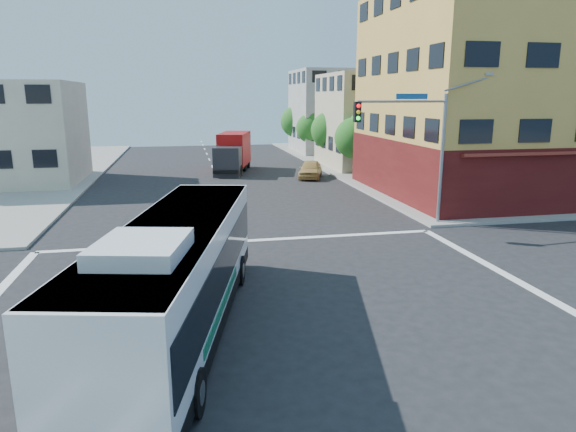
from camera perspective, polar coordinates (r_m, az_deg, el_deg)
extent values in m
plane|color=black|center=(16.20, -0.71, -11.88)|extent=(120.00, 120.00, 0.00)
cube|color=gray|center=(62.55, 25.86, 5.63)|extent=(50.00, 50.00, 0.15)
cube|color=gold|center=(40.01, 23.72, 12.29)|extent=(18.00, 15.00, 14.00)
cube|color=#521412|center=(40.30, 23.07, 5.19)|extent=(18.09, 15.08, 4.00)
cube|color=#B5A98A|center=(52.34, 10.86, 10.35)|extent=(12.00, 10.00, 9.00)
cube|color=#A3A39E|center=(65.49, 6.19, 11.47)|extent=(12.00, 10.00, 10.00)
cylinder|color=gray|center=(28.82, 16.71, 5.92)|extent=(0.18, 0.18, 7.00)
cylinder|color=gray|center=(27.30, 12.65, 12.31)|extent=(5.01, 0.62, 0.12)
cube|color=black|center=(26.17, 7.71, 11.39)|extent=(0.32, 0.30, 1.00)
sphere|color=#FF0C0C|center=(26.00, 7.85, 12.04)|extent=(0.20, 0.20, 0.20)
sphere|color=yellow|center=(26.00, 7.83, 11.37)|extent=(0.20, 0.20, 0.20)
sphere|color=#19FF33|center=(26.02, 7.81, 10.71)|extent=(0.20, 0.20, 0.20)
cube|color=#134A88|center=(27.55, 13.60, 12.79)|extent=(1.80, 0.22, 0.28)
cube|color=gray|center=(30.12, 21.40, 14.47)|extent=(0.50, 0.22, 0.14)
cylinder|color=#341E12|center=(45.23, 7.40, 5.57)|extent=(0.28, 0.28, 1.92)
sphere|color=#1F5B1A|center=(44.98, 7.49, 8.60)|extent=(3.60, 3.60, 3.60)
sphere|color=#1F5B1A|center=(44.77, 8.15, 9.71)|extent=(2.52, 2.52, 2.52)
cylinder|color=#341E12|center=(52.80, 4.60, 6.75)|extent=(0.28, 0.28, 1.99)
sphere|color=#1F5B1A|center=(52.58, 4.66, 9.48)|extent=(3.80, 3.80, 3.80)
sphere|color=#1F5B1A|center=(52.36, 5.19, 10.49)|extent=(2.66, 2.66, 2.66)
cylinder|color=#341E12|center=(60.49, 2.50, 7.54)|extent=(0.28, 0.28, 1.89)
sphere|color=#1F5B1A|center=(60.31, 2.52, 9.72)|extent=(3.40, 3.40, 3.40)
sphere|color=#1F5B1A|center=(60.07, 2.98, 10.52)|extent=(2.38, 2.38, 2.38)
cylinder|color=#341E12|center=(68.25, 0.87, 8.25)|extent=(0.28, 0.28, 2.03)
sphere|color=#1F5B1A|center=(68.07, 0.88, 10.45)|extent=(4.00, 4.00, 4.00)
sphere|color=#1F5B1A|center=(67.83, 1.27, 11.28)|extent=(2.80, 2.80, 2.80)
cube|color=black|center=(15.75, -11.86, -10.63)|extent=(5.48, 12.97, 0.47)
cube|color=white|center=(15.28, -12.09, -6.18)|extent=(5.47, 12.94, 3.01)
cube|color=black|center=(15.22, -12.12, -5.53)|extent=(5.43, 12.58, 1.32)
cube|color=black|center=(21.15, -8.19, -0.39)|extent=(2.43, 0.62, 1.42)
cube|color=#E5590C|center=(20.96, -8.27, 2.44)|extent=(1.98, 0.50, 0.30)
cube|color=white|center=(14.87, -12.35, -0.94)|extent=(5.36, 12.68, 0.13)
cube|color=white|center=(11.87, -16.00, -3.47)|extent=(2.36, 2.68, 0.38)
cube|color=#0F6942|center=(15.45, -17.37, -9.32)|extent=(1.32, 5.66, 0.30)
cube|color=#0F6942|center=(14.81, -7.23, -9.79)|extent=(1.32, 5.66, 0.30)
cylinder|color=black|center=(19.72, -12.76, -5.84)|extent=(0.55, 1.14, 1.10)
cylinder|color=#99999E|center=(19.76, -13.18, -5.82)|extent=(0.16, 0.54, 0.55)
cylinder|color=black|center=(19.26, -5.43, -6.02)|extent=(0.55, 1.14, 1.10)
cylinder|color=#99999E|center=(19.24, -5.00, -6.03)|extent=(0.16, 0.54, 0.55)
cylinder|color=black|center=(12.73, -22.02, -17.60)|extent=(0.55, 1.14, 1.10)
cylinder|color=#99999E|center=(12.78, -22.66, -17.52)|extent=(0.16, 0.54, 0.55)
cylinder|color=black|center=(12.00, -10.28, -18.78)|extent=(0.55, 1.14, 1.10)
cylinder|color=#99999E|center=(11.98, -9.55, -18.83)|extent=(0.16, 0.54, 0.55)
cube|color=#242329|center=(45.33, -6.71, 6.01)|extent=(2.74, 2.67, 2.56)
cube|color=black|center=(44.37, -6.93, 6.36)|extent=(2.02, 0.61, 0.98)
cube|color=#A30D0D|center=(48.91, -5.97, 7.47)|extent=(3.70, 5.94, 2.95)
cube|color=black|center=(47.92, -6.15, 5.52)|extent=(4.11, 8.17, 0.30)
cylinder|color=black|center=(45.81, -7.92, 5.05)|extent=(0.52, 1.02, 0.98)
cylinder|color=black|center=(45.46, -5.35, 5.06)|extent=(0.52, 1.02, 0.98)
cylinder|color=black|center=(48.59, -7.26, 5.53)|extent=(0.52, 1.02, 0.98)
cylinder|color=black|center=(48.25, -4.84, 5.54)|extent=(0.52, 1.02, 0.98)
cylinder|color=black|center=(50.99, -6.76, 5.90)|extent=(0.52, 1.02, 0.98)
cylinder|color=black|center=(50.67, -4.44, 5.91)|extent=(0.52, 1.02, 0.98)
imported|color=tan|center=(44.26, 2.51, 5.23)|extent=(3.15, 4.77, 1.51)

